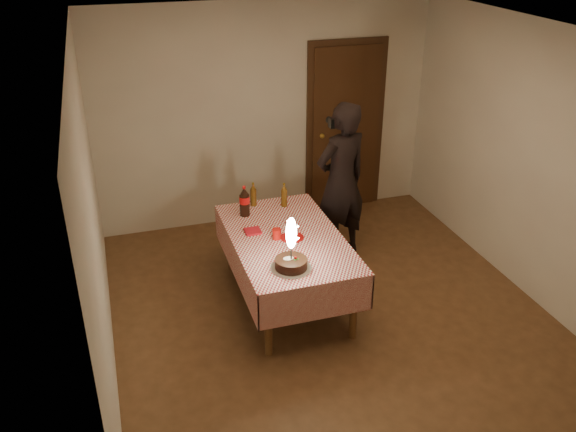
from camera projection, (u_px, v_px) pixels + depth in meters
The scene contains 12 objects.
ground at pixel (331, 316), 5.79m from camera, with size 4.00×4.50×0.01m, color brown.
room_shell at pixel (338, 149), 5.11m from camera, with size 4.04×4.54×2.62m.
dining_table at pixel (286, 246), 5.75m from camera, with size 1.02×1.72×0.71m.
birthday_cake at pixel (291, 256), 5.15m from camera, with size 0.35×0.35×0.48m.
red_plate at pixel (292, 237), 5.69m from camera, with size 0.22×0.22×0.01m, color #AB0B0B.
red_cup at pixel (277, 234), 5.65m from camera, with size 0.08×0.08×0.10m, color red.
clear_cup at pixel (289, 227), 5.78m from camera, with size 0.07×0.07×0.09m, color white.
napkin_stack at pixel (253, 231), 5.78m from camera, with size 0.15×0.15×0.02m, color #B1141F.
cola_bottle at pixel (244, 201), 6.04m from camera, with size 0.10×0.10×0.32m.
amber_bottle_left at pixel (253, 195), 6.26m from camera, with size 0.06×0.06×0.25m.
amber_bottle_right at pixel (284, 196), 6.24m from camera, with size 0.06×0.06×0.25m.
photographer at pixel (341, 181), 6.46m from camera, with size 0.73×0.58×1.74m.
Camera 1 is at (-1.81, -4.40, 3.45)m, focal length 38.00 mm.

